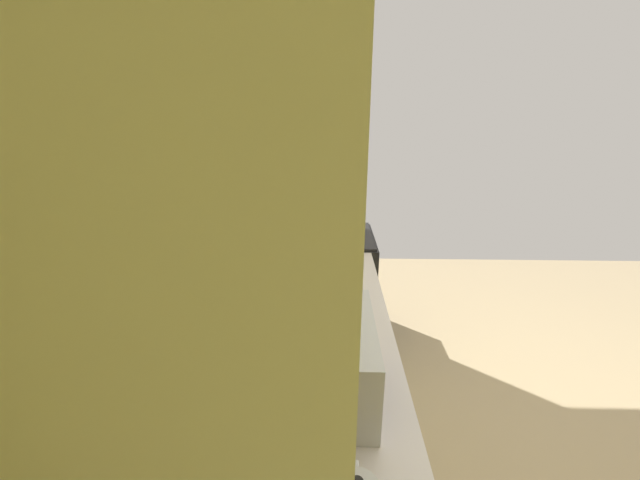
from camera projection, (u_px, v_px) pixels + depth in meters
name	position (u px, v px, depth m)	size (l,w,h in m)	color
ground_plane	(553.00, 462.00, 2.17)	(6.10, 6.10, 0.00)	tan
wall_back	(250.00, 222.00, 1.74)	(3.93, 0.12, 2.85)	#DAC874
counter_run	(327.00, 474.00, 1.61)	(2.86, 0.63, 0.90)	beige
upper_cabinets	(284.00, 142.00, 1.15)	(1.91, 0.32, 0.62)	beige
oven_range	(333.00, 284.00, 3.28)	(0.71, 0.68, 1.08)	black
microwave	(323.00, 357.00, 1.41)	(0.53, 0.39, 0.29)	#B7BABF
bowl	(341.00, 288.00, 2.19)	(0.17, 0.17, 0.05)	#4C8CBF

